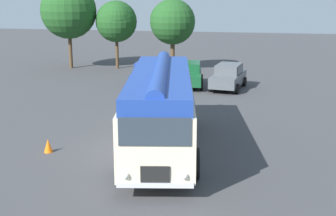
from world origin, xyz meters
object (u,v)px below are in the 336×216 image
Objects in this scene: car_mid_left at (189,74)px; car_near_left at (147,74)px; vintage_bus at (161,105)px; car_mid_right at (228,76)px; traffic_cone at (48,146)px.

car_near_left is at bearing -173.45° from car_mid_left.
car_mid_left is at bearing 94.27° from vintage_bus.
car_near_left and car_mid_right have the same top height.
car_mid_right is 15.71m from traffic_cone.
vintage_bus is 2.36× the size of car_mid_left.
vintage_bus is 4.85m from traffic_cone.
car_near_left is 7.81× the size of traffic_cone.
traffic_cone is (-4.40, -1.24, -1.62)m from vintage_bus.
car_mid_left is 1.00× the size of car_mid_right.
vintage_bus is at bearing 15.77° from traffic_cone.
vintage_bus is 2.41× the size of car_near_left.
vintage_bus reaches higher than traffic_cone.
car_near_left is 0.98× the size of car_mid_left.
car_mid_left is 15.17m from traffic_cone.
traffic_cone is at bearing -92.16° from car_near_left.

